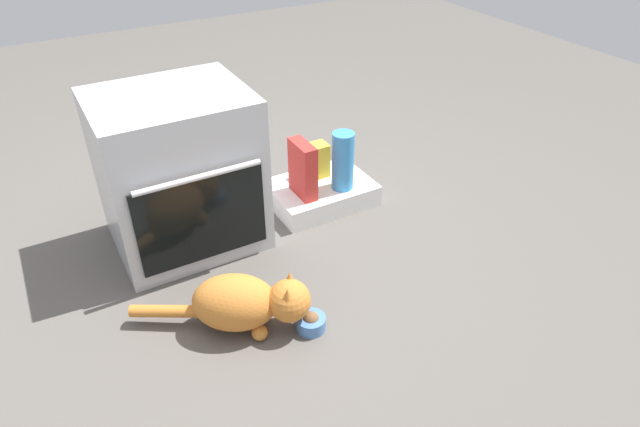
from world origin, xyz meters
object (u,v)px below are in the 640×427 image
oven (179,172)px  cereal_box (303,169)px  pantry_cabinet (320,193)px  water_bottle (343,161)px  food_bowl (311,322)px  cat (246,302)px  snack_bag (316,161)px

oven → cereal_box: oven is taller
pantry_cabinet → water_bottle: bearing=-46.6°
food_bowl → cat: (-0.21, 0.13, 0.09)m
pantry_cabinet → food_bowl: 0.90m
cat → pantry_cabinet: bearing=74.7°
pantry_cabinet → cat: cat is taller
food_bowl → cat: bearing=148.3°
oven → cat: bearing=-89.1°
pantry_cabinet → oven: bearing=177.6°
food_bowl → cat: cat is taller
oven → pantry_cabinet: oven is taller
oven → cereal_box: bearing=-7.5°
oven → pantry_cabinet: 0.76m
cat → snack_bag: 1.01m
food_bowl → cereal_box: size_ratio=0.41×
oven → food_bowl: 0.89m
pantry_cabinet → cereal_box: cereal_box is taller
oven → water_bottle: oven is taller
snack_bag → oven: bearing=-175.9°
oven → pantry_cabinet: size_ratio=1.39×
cereal_box → snack_bag: bearing=41.4°
cat → cereal_box: cereal_box is taller
cereal_box → cat: bearing=-133.5°
food_bowl → oven: bearing=105.4°
food_bowl → cat: size_ratio=0.19×
oven → water_bottle: bearing=-8.3°
water_bottle → pantry_cabinet: bearing=133.4°
food_bowl → water_bottle: size_ratio=0.38×
oven → food_bowl: oven is taller
food_bowl → snack_bag: bearing=59.7°
snack_bag → water_bottle: size_ratio=0.60×
snack_bag → cereal_box: 0.20m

